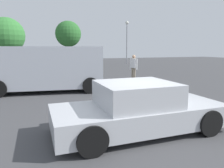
{
  "coord_description": "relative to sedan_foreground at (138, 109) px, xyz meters",
  "views": [
    {
      "loc": [
        -2.49,
        -4.64,
        2.07
      ],
      "look_at": [
        -0.09,
        1.92,
        0.9
      ],
      "focal_mm": 33.85,
      "sensor_mm": 36.0,
      "label": 1
    }
  ],
  "objects": [
    {
      "name": "dog",
      "position": [
        2.06,
        1.72,
        -0.3
      ],
      "size": [
        0.69,
        0.33,
        0.44
      ],
      "rotation": [
        0.0,
        0.0,
        6.1
      ],
      "color": "olive",
      "rests_on": "ground_plane"
    },
    {
      "name": "tree_back_left",
      "position": [
        -5.14,
        21.75,
        2.94
      ],
      "size": [
        3.91,
        3.91,
        5.48
      ],
      "color": "brown",
      "rests_on": "ground_plane"
    },
    {
      "name": "tree_back_right",
      "position": [
        1.12,
        18.47,
        3.01
      ],
      "size": [
        2.7,
        2.7,
        4.98
      ],
      "color": "brown",
      "rests_on": "ground_plane"
    },
    {
      "name": "pedestrian",
      "position": [
        3.64,
        7.8,
        0.42
      ],
      "size": [
        0.4,
        0.52,
        1.68
      ],
      "rotation": [
        0.0,
        0.0,
        3.62
      ],
      "color": "gray",
      "rests_on": "ground_plane"
    },
    {
      "name": "van_white",
      "position": [
        -1.8,
        6.16,
        0.6
      ],
      "size": [
        5.42,
        2.88,
        2.17
      ],
      "rotation": [
        0.0,
        0.0,
        -0.14
      ],
      "color": "#B2B7C1",
      "rests_on": "ground_plane"
    },
    {
      "name": "ground_plane",
      "position": [
        0.12,
        0.08,
        -0.58
      ],
      "size": [
        80.0,
        80.0,
        0.0
      ],
      "primitive_type": "plane",
      "color": "#424244"
    },
    {
      "name": "sedan_foreground",
      "position": [
        0.0,
        0.0,
        0.0
      ],
      "size": [
        4.29,
        1.87,
        1.26
      ],
      "rotation": [
        0.0,
        0.0,
        0.0
      ],
      "color": "#B7BABF",
      "rests_on": "ground_plane"
    },
    {
      "name": "light_post_near",
      "position": [
        9.49,
        22.04,
        3.37
      ],
      "size": [
        0.44,
        0.44,
        5.72
      ],
      "color": "gray",
      "rests_on": "ground_plane"
    }
  ]
}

